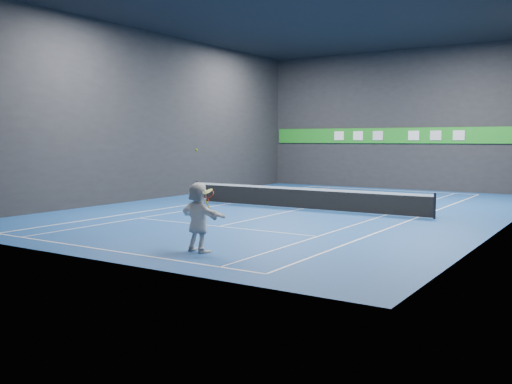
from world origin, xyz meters
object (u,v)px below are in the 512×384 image
Objects in this scene: tennis_net at (301,198)px; tennis_racket at (209,195)px; player at (199,217)px; tennis_ball at (196,150)px.

tennis_racket reaches higher than tennis_net.
player is 27.72× the size of tennis_ball.
tennis_net is at bearing 104.49° from tennis_racket.
tennis_ball is at bearing -77.62° from tennis_net.
tennis_racket is (0.34, 0.05, 0.65)m from player.
tennis_ball is (-0.06, -0.00, 1.93)m from player.
tennis_racket is at bearing -157.97° from player.
player is 10.87m from tennis_net.
tennis_net is at bearing 102.38° from tennis_ball.
player is at bearing -171.89° from tennis_racket.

